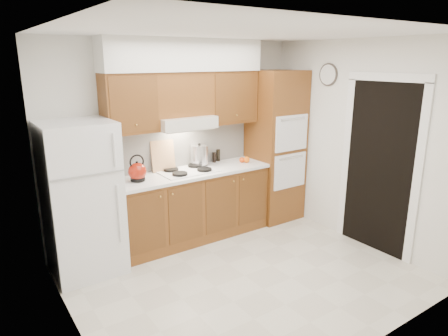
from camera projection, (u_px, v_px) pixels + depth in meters
name	position (u px, v px, depth m)	size (l,w,h in m)	color
floor	(245.00, 276.00, 4.48)	(3.60, 3.60, 0.00)	beige
ceiling	(249.00, 32.00, 3.79)	(3.60, 3.60, 0.00)	white
wall_back	(178.00, 140.00, 5.33)	(3.60, 0.02, 2.60)	silver
wall_left	(66.00, 196.00, 3.16)	(0.02, 3.00, 2.60)	silver
wall_right	(358.00, 144.00, 5.12)	(0.02, 3.00, 2.60)	silver
fridge	(82.00, 199.00, 4.39)	(0.75, 0.72, 1.72)	white
base_cabinets	(192.00, 206.00, 5.33)	(2.11, 0.60, 0.90)	brown
countertop	(192.00, 173.00, 5.20)	(2.13, 0.62, 0.04)	white
backsplash	(180.00, 146.00, 5.35)	(2.11, 0.03, 0.56)	white
oven_cabinet	(275.00, 146.00, 5.91)	(0.70, 0.65, 2.20)	brown
upper_cab_left	(129.00, 103.00, 4.66)	(0.63, 0.33, 0.70)	brown
upper_cab_right	(229.00, 97.00, 5.44)	(0.73, 0.33, 0.70)	brown
range_hood	(184.00, 122.00, 5.07)	(0.75, 0.45, 0.15)	silver
upper_cab_over_hood	(181.00, 94.00, 5.02)	(0.75, 0.33, 0.55)	brown
soffit	(184.00, 55.00, 4.91)	(2.13, 0.36, 0.40)	silver
cooktop	(188.00, 171.00, 5.18)	(0.74, 0.50, 0.01)	white
doorway	(379.00, 169.00, 4.90)	(0.02, 0.90, 2.10)	black
wall_clock	(328.00, 75.00, 5.32)	(0.30, 0.30, 0.02)	#3F3833
kettle	(137.00, 172.00, 4.74)	(0.22, 0.22, 0.22)	maroon
cutting_board	(163.00, 156.00, 5.16)	(0.31, 0.02, 0.41)	tan
stock_pot	(199.00, 155.00, 5.41)	(0.24, 0.24, 0.25)	silver
condiment_a	(205.00, 157.00, 5.49)	(0.06, 0.06, 0.21)	black
condiment_b	(218.00, 155.00, 5.70)	(0.05, 0.05, 0.17)	black
condiment_c	(214.00, 157.00, 5.62)	(0.05, 0.05, 0.14)	black
orange_near	(242.00, 160.00, 5.62)	(0.08, 0.08, 0.08)	#F5500C
orange_far	(247.00, 160.00, 5.61)	(0.09, 0.09, 0.09)	#FF610D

